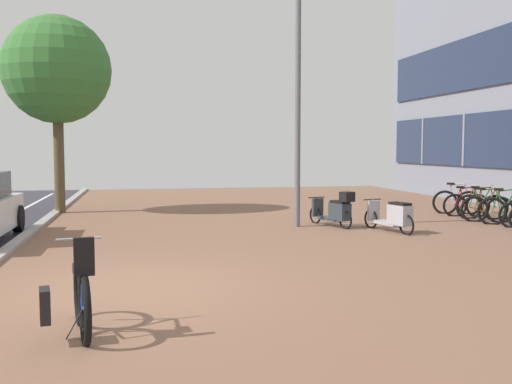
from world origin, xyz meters
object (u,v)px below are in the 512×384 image
(bicycle_rack_05, at_px, (487,209))
(bicycle_rack_07, at_px, (466,205))
(bicycle_rack_08, at_px, (457,202))
(bicycle_rack_06, at_px, (482,207))
(street_tree, at_px, (57,71))
(bicycle_rack_04, at_px, (506,211))
(lamp_post, at_px, (298,87))
(scooter_near, at_px, (393,216))
(scooter_mid, at_px, (336,210))
(bicycle_foreground, at_px, (79,297))

(bicycle_rack_05, height_order, bicycle_rack_07, bicycle_rack_05)
(bicycle_rack_05, bearing_deg, bicycle_rack_08, 82.93)
(bicycle_rack_06, height_order, bicycle_rack_08, bicycle_rack_08)
(bicycle_rack_08, distance_m, street_tree, 12.61)
(bicycle_rack_04, bearing_deg, bicycle_rack_05, 100.57)
(lamp_post, distance_m, street_tree, 7.71)
(scooter_near, xyz_separation_m, lamp_post, (-1.94, 1.40, 3.09))
(bicycle_rack_08, height_order, lamp_post, lamp_post)
(bicycle_rack_05, relative_size, scooter_near, 0.73)
(bicycle_rack_05, xyz_separation_m, bicycle_rack_06, (0.25, 0.62, -0.00))
(bicycle_rack_08, bearing_deg, lamp_post, -162.45)
(street_tree, bearing_deg, bicycle_rack_04, -24.35)
(scooter_mid, bearing_deg, bicycle_rack_08, 23.79)
(bicycle_rack_06, xyz_separation_m, lamp_post, (-5.45, -0.47, 3.13))
(bicycle_rack_05, relative_size, bicycle_rack_06, 0.97)
(bicycle_rack_06, bearing_deg, lamp_post, -175.09)
(bicycle_rack_04, height_order, lamp_post, lamp_post)
(bicycle_rack_08, height_order, street_tree, street_tree)
(street_tree, bearing_deg, bicycle_rack_07, -16.13)
(bicycle_rack_07, height_order, scooter_near, bicycle_rack_07)
(bicycle_foreground, xyz_separation_m, bicycle_rack_07, (9.88, 8.69, -0.07))
(scooter_near, distance_m, street_tree, 10.78)
(bicycle_rack_08, bearing_deg, bicycle_rack_04, -92.66)
(bicycle_rack_04, bearing_deg, bicycle_foreground, -145.29)
(scooter_near, distance_m, scooter_mid, 1.52)
(bicycle_foreground, xyz_separation_m, lamp_post, (4.53, 7.60, 3.08))
(bicycle_rack_05, bearing_deg, bicycle_rack_06, 67.92)
(bicycle_foreground, xyz_separation_m, bicycle_rack_08, (9.96, 9.32, -0.05))
(bicycle_rack_04, distance_m, scooter_mid, 4.42)
(bicycle_rack_05, xyz_separation_m, lamp_post, (-5.20, 0.16, 3.13))
(bicycle_rack_05, relative_size, bicycle_rack_08, 0.97)
(bicycle_foreground, height_order, bicycle_rack_08, bicycle_foreground)
(bicycle_rack_05, bearing_deg, street_tree, 158.07)
(bicycle_foreground, distance_m, scooter_near, 8.96)
(bicycle_rack_07, height_order, lamp_post, lamp_post)
(bicycle_rack_07, bearing_deg, scooter_mid, -162.93)
(bicycle_foreground, xyz_separation_m, scooter_near, (6.46, 6.20, -0.01))
(bicycle_rack_05, distance_m, street_tree, 12.94)
(bicycle_rack_07, height_order, bicycle_rack_08, bicycle_rack_08)
(bicycle_rack_04, xyz_separation_m, bicycle_rack_06, (0.14, 1.25, -0.01))
(bicycle_rack_04, xyz_separation_m, street_tree, (-11.56, 5.23, 3.93))
(bicycle_rack_06, bearing_deg, scooter_mid, -170.74)
(bicycle_rack_05, height_order, scooter_near, bicycle_rack_05)
(scooter_mid, bearing_deg, scooter_near, -47.97)
(scooter_near, distance_m, lamp_post, 3.91)
(bicycle_foreground, xyz_separation_m, bicycle_rack_05, (9.72, 7.44, -0.05))
(bicycle_rack_06, bearing_deg, bicycle_rack_07, 98.43)
(bicycle_rack_07, xyz_separation_m, bicycle_rack_08, (0.07, 0.62, 0.02))
(bicycle_rack_04, distance_m, bicycle_rack_08, 2.50)
(bicycle_rack_08, distance_m, scooter_mid, 4.93)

